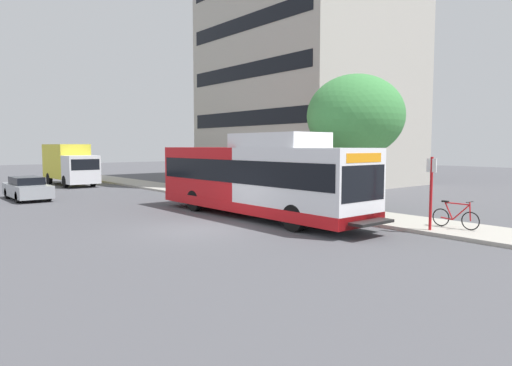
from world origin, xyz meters
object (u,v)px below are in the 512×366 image
parked_car_far_lane (27,188)px  bicycle_parked (455,217)px  bus_stop_sign_pole (431,188)px  street_tree_near_stop (355,116)px  box_truck_background (69,163)px  transit_bus (256,178)px

parked_car_far_lane → bicycle_parked: bearing=-65.5°
bicycle_parked → parked_car_far_lane: (-9.46, 20.81, 0.10)m
bus_stop_sign_pole → bicycle_parked: size_ratio=1.48×
street_tree_near_stop → box_truck_background: size_ratio=0.89×
bus_stop_sign_pole → street_tree_near_stop: (2.08, 4.99, 2.85)m
bicycle_parked → parked_car_far_lane: size_ratio=0.39×
transit_bus → bicycle_parked: transit_bus is taller
street_tree_near_stop → parked_car_far_lane: bearing=124.2°
box_truck_background → street_tree_near_stop: bearing=-77.3°
bus_stop_sign_pole → street_tree_near_stop: bearing=67.4°
bus_stop_sign_pole → bicycle_parked: bearing=-20.3°
transit_bus → box_truck_background: bearing=92.7°
bicycle_parked → parked_car_far_lane: 22.86m
bicycle_parked → street_tree_near_stop: size_ratio=0.28×
street_tree_near_stop → transit_bus: bearing=156.2°
box_truck_background → parked_car_far_lane: bearing=-120.9°
transit_bus → bicycle_parked: bearing=-65.5°
box_truck_background → bus_stop_sign_pole: bearing=-83.5°
bus_stop_sign_pole → box_truck_background: bearing=96.5°
parked_car_far_lane → transit_bus: bearing=-65.6°
transit_bus → street_tree_near_stop: 5.51m
bicycle_parked → parked_car_far_lane: bearing=114.5°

